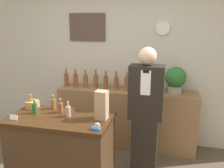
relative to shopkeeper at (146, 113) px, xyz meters
The scene contains 24 objects.
back_wall 1.21m from the shopkeeper, 121.00° to the left, with size 5.20×0.09×2.70m.
back_shelf 0.86m from the shopkeeper, 119.02° to the left, with size 2.17×0.41×0.93m.
display_counter 1.14m from the shopkeeper, 146.83° to the right, with size 1.16×0.63×0.94m.
shopkeeper is the anchor object (origin of this frame).
potted_plant 0.83m from the shopkeeper, 63.02° to the left, with size 0.31×0.31×0.40m.
paper_bag 0.73m from the shopkeeper, 128.77° to the right, with size 0.14×0.12×0.32m.
tape_dispenser 0.91m from the shopkeeper, 116.35° to the right, with size 0.09×0.06×0.07m.
price_card_left 1.57m from the shopkeeper, 149.87° to the right, with size 0.09×0.02×0.06m.
gift_box 1.42m from the shopkeeper, 163.74° to the right, with size 0.12×0.15×0.09m.
counter_bottle_0 1.44m from the shopkeeper, 163.89° to the right, with size 0.06×0.06×0.17m.
counter_bottle_1 1.36m from the shopkeeper, 155.75° to the right, with size 0.06×0.06×0.17m.
counter_bottle_2 1.16m from the shopkeeper, 161.61° to the right, with size 0.06×0.06×0.17m.
counter_bottle_3 1.07m from the shopkeeper, 154.24° to the right, with size 0.06×0.06×0.17m.
counter_bottle_4 1.00m from the shopkeeper, 145.71° to the right, with size 0.06×0.06×0.17m.
shelf_bottle_0 1.55m from the shopkeeper, 153.75° to the left, with size 0.07×0.07×0.31m.
shelf_bottle_1 1.39m from the shopkeeper, 151.30° to the left, with size 0.07×0.07×0.31m.
shelf_bottle_2 1.26m from the shopkeeper, 147.08° to the left, with size 0.07×0.07×0.31m.
shelf_bottle_3 1.13m from the shopkeeper, 141.93° to the left, with size 0.07×0.07×0.31m.
shelf_bottle_4 1.00m from the shopkeeper, 136.27° to the left, with size 0.07×0.07×0.31m.
shelf_bottle_5 0.89m from the shopkeeper, 128.29° to the left, with size 0.07×0.07×0.31m.
shelf_bottle_6 0.78m from the shopkeeper, 119.57° to the left, with size 0.07×0.07×0.31m.
shelf_bottle_7 0.73m from the shopkeeper, 107.04° to the left, with size 0.07×0.07×0.31m.
shelf_bottle_8 0.71m from the shopkeeper, 93.08° to the left, with size 0.07×0.07×0.31m.
shelf_bottle_9 0.73m from the shopkeeper, 79.16° to the left, with size 0.07×0.07×0.31m.
Camera 1 is at (0.86, -1.93, 2.01)m, focal length 40.00 mm.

